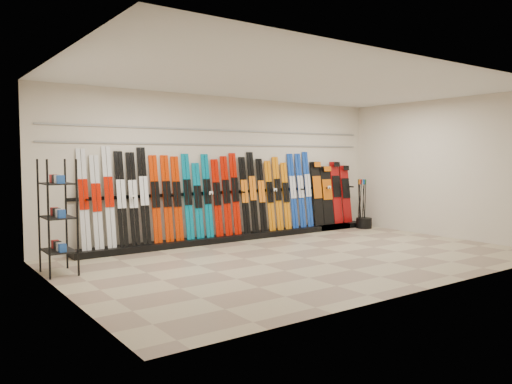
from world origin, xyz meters
TOP-DOWN VIEW (x-y plane):
  - floor at (0.00, 0.00)m, footprint 8.00×8.00m
  - back_wall at (0.00, 2.50)m, footprint 8.00×0.00m
  - left_wall at (-4.00, 0.00)m, footprint 0.00×5.00m
  - right_wall at (4.00, 0.00)m, footprint 0.00×5.00m
  - ceiling at (0.00, 0.00)m, footprint 8.00×8.00m
  - ski_rack_base at (0.22, 2.28)m, footprint 8.00×0.40m
  - skis at (-0.48, 2.35)m, footprint 5.37×0.27m
  - snowboards at (2.91, 2.35)m, footprint 1.24×0.23m
  - accessory_rack at (-3.75, 1.26)m, footprint 0.40×0.60m
  - pole_bin at (3.60, 1.91)m, footprint 0.38×0.38m
  - ski_poles at (3.55, 1.96)m, footprint 0.19×0.23m
  - slatwall_rail_0 at (0.00, 2.48)m, footprint 7.60×0.02m
  - slatwall_rail_1 at (0.00, 2.48)m, footprint 7.60×0.02m

SIDE VIEW (x-z plane):
  - floor at x=0.00m, z-range 0.00..0.00m
  - ski_rack_base at x=0.22m, z-range 0.00..0.12m
  - pole_bin at x=3.60m, z-range 0.00..0.25m
  - ski_poles at x=3.55m, z-range 0.02..1.20m
  - snowboards at x=2.91m, z-range 0.09..1.60m
  - accessory_rack at x=-3.75m, z-range 0.00..1.71m
  - skis at x=-0.48m, z-range 0.05..1.86m
  - back_wall at x=0.00m, z-range -2.50..5.50m
  - left_wall at x=-4.00m, z-range -1.00..4.00m
  - right_wall at x=4.00m, z-range -1.00..4.00m
  - slatwall_rail_0 at x=0.00m, z-range 1.98..2.02m
  - slatwall_rail_1 at x=0.00m, z-range 2.28..2.31m
  - ceiling at x=0.00m, z-range 3.00..3.00m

